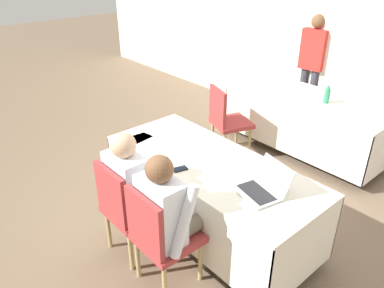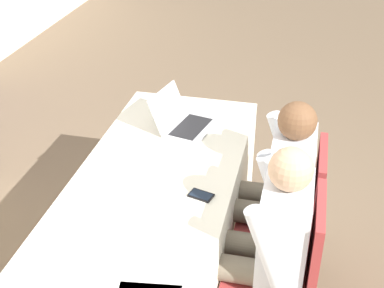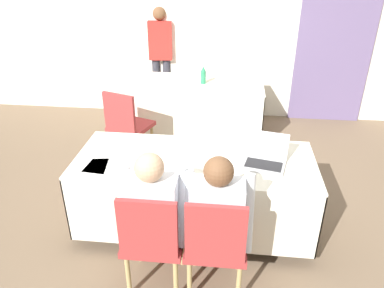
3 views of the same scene
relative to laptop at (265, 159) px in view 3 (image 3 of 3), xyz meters
name	(u,v)px [view 3 (image 3 of 3)]	position (x,y,z in m)	size (l,w,h in m)	color
ground_plane	(194,226)	(-0.58, 0.02, -0.78)	(24.00, 24.00, 0.00)	brown
wall_back	(215,25)	(-0.58, 2.78, 0.57)	(12.00, 0.06, 2.70)	silver
curtain_panel	(337,30)	(1.10, 2.72, 0.55)	(1.03, 0.04, 2.65)	slate
conference_table_near	(195,175)	(-0.58, 0.02, -0.21)	(2.04, 0.84, 0.73)	silver
conference_table_far	(186,94)	(-0.91, 2.03, -0.21)	(2.04, 0.84, 0.73)	silver
laptop	(265,159)	(0.00, 0.00, 0.00)	(0.40, 0.39, 0.23)	#B7B7BC
cell_phone	(181,175)	(-0.66, -0.25, -0.04)	(0.10, 0.14, 0.01)	black
paper_beside_laptop	(101,164)	(-1.35, -0.15, -0.04)	(0.24, 0.32, 0.00)	white
paper_centre_table	(93,168)	(-1.39, -0.22, -0.04)	(0.25, 0.32, 0.00)	white
water_bottle	(203,75)	(-0.68, 2.01, 0.07)	(0.07, 0.07, 0.24)	#288456
chair_near_left	(153,237)	(-0.81, -0.70, -0.29)	(0.44, 0.44, 0.90)	tan
chair_near_right	(216,242)	(-0.36, -0.70, -0.29)	(0.44, 0.44, 0.90)	tan
chair_far_spare	(127,123)	(-1.51, 1.19, -0.29)	(0.56, 0.56, 0.90)	tan
person_checkered_shirt	(154,210)	(-0.81, -0.60, -0.13)	(0.50, 0.52, 1.16)	#665B4C
person_white_shirt	(217,214)	(-0.36, -0.60, -0.13)	(0.50, 0.52, 1.16)	#665B4C
person_red_shirt	(161,54)	(-1.38, 2.75, 0.13)	(0.36, 0.23, 1.59)	#33333D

